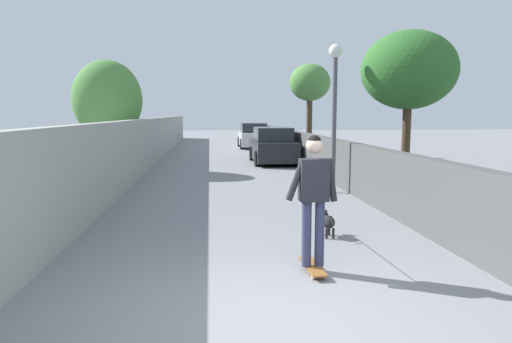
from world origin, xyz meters
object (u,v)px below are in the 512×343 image
at_px(tree_right_near, 409,71).
at_px(car_far, 253,136).
at_px(skateboard, 312,267).
at_px(car_near, 273,147).
at_px(tree_right_mid, 310,84).
at_px(person_skateboarder, 314,190).
at_px(lamp_post, 335,91).
at_px(tree_left_far, 107,100).
at_px(dog, 327,221).

xyz_separation_m(tree_right_near, car_far, (16.65, 2.58, -2.54)).
xyz_separation_m(skateboard, car_far, (22.67, -1.34, 0.65)).
bearing_deg(skateboard, car_near, -5.59).
distance_m(tree_right_near, car_near, 8.48).
relative_size(tree_right_mid, person_skateboarder, 2.63).
xyz_separation_m(tree_right_near, car_near, (7.67, 2.58, -2.54)).
relative_size(car_near, car_far, 1.02).
distance_m(tree_right_near, skateboard, 7.86).
bearing_deg(lamp_post, person_skateboarder, 162.37).
distance_m(car_near, car_far, 8.99).
distance_m(tree_right_near, tree_left_far, 10.57).
distance_m(tree_right_near, person_skateboarder, 7.49).
xyz_separation_m(tree_right_mid, lamp_post, (-11.41, 1.83, -0.92)).
height_order(dog, car_near, car_near).
height_order(tree_right_near, tree_left_far, tree_right_near).
height_order(tree_right_mid, lamp_post, tree_right_mid).
height_order(lamp_post, car_far, lamp_post).
bearing_deg(tree_right_near, car_far, 8.79).
xyz_separation_m(skateboard, car_near, (13.68, -1.34, 0.65)).
height_order(tree_left_far, car_far, tree_left_far).
height_order(lamp_post, skateboard, lamp_post).
height_order(tree_right_mid, car_near, tree_right_mid).
bearing_deg(lamp_post, skateboard, 162.37).
bearing_deg(skateboard, dog, -20.59).
bearing_deg(tree_right_mid, person_skateboarder, 167.87).
xyz_separation_m(tree_right_mid, car_near, (-3.83, 2.43, -2.93)).
distance_m(skateboard, car_far, 22.72).
bearing_deg(tree_right_mid, tree_right_near, -179.26).
distance_m(tree_left_far, person_skateboarder, 12.68).
xyz_separation_m(tree_left_far, lamp_post, (-5.41, -7.03, 0.11)).
xyz_separation_m(dog, car_near, (11.95, -0.69, 0.44)).
relative_size(tree_right_mid, lamp_post, 1.18).
distance_m(tree_right_near, lamp_post, 2.05).
height_order(dog, car_far, car_far).
bearing_deg(tree_right_near, tree_left_far, 58.58).
bearing_deg(person_skateboarder, lamp_post, -17.63).
bearing_deg(dog, person_skateboarder, 159.41).
bearing_deg(dog, tree_left_far, 30.41).
bearing_deg(dog, skateboard, 159.41).
relative_size(tree_right_near, tree_left_far, 1.06).
height_order(tree_left_far, car_near, tree_left_far).
bearing_deg(lamp_post, car_near, 4.53).
xyz_separation_m(lamp_post, car_near, (7.58, 0.60, -2.02)).
distance_m(tree_left_far, lamp_post, 8.87).
height_order(tree_right_mid, car_far, tree_right_mid).
relative_size(person_skateboarder, car_near, 0.45).
bearing_deg(tree_right_near, car_near, 18.57).
distance_m(tree_left_far, car_far, 13.01).
relative_size(tree_left_far, skateboard, 5.04).
bearing_deg(car_near, tree_left_far, 108.62).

